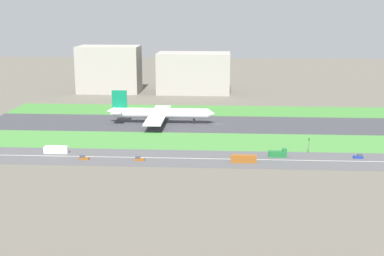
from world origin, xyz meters
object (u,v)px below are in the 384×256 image
(car_4, at_px, (84,158))
(car_0, at_px, (359,157))
(airliner, at_px, (159,113))
(bus_0, at_px, (244,159))
(bus_1, at_px, (56,150))
(traffic_light, at_px, (309,144))
(car_3, at_px, (139,159))
(terminal_building, at_px, (109,69))
(truck_2, at_px, (278,154))
(hangar_building, at_px, (194,73))
(fuel_tank_west, at_px, (196,76))

(car_4, xyz_separation_m, car_0, (126.72, 10.00, 0.00))
(airliner, relative_size, bus_0, 5.60)
(bus_1, distance_m, traffic_light, 121.18)
(airliner, bearing_deg, car_3, -89.54)
(airliner, relative_size, car_3, 14.77)
(car_3, xyz_separation_m, bus_1, (-41.65, 10.00, 0.90))
(bus_1, xyz_separation_m, terminal_building, (-12.90, 182.00, 16.72))
(truck_2, relative_size, car_0, 1.91)
(airliner, bearing_deg, hangar_building, 82.78)
(hangar_building, relative_size, fuel_tank_west, 2.51)
(bus_0, distance_m, car_3, 47.56)
(truck_2, relative_size, hangar_building, 0.15)
(bus_0, relative_size, car_4, 2.64)
(truck_2, distance_m, traffic_light, 17.46)
(truck_2, xyz_separation_m, traffic_light, (15.29, 7.99, 2.62))
(bus_0, bearing_deg, truck_2, -148.61)
(airliner, height_order, car_4, airliner)
(truck_2, bearing_deg, car_3, -171.11)
(terminal_building, relative_size, hangar_building, 0.85)
(car_3, bearing_deg, hangar_building, -94.11)
(car_3, bearing_deg, bus_0, -180.00)
(airliner, height_order, bus_1, airliner)
(bus_0, bearing_deg, terminal_building, -61.99)
(car_3, height_order, traffic_light, traffic_light)
(bus_0, height_order, terminal_building, terminal_building)
(fuel_tank_west, bearing_deg, hangar_building, -88.67)
(truck_2, relative_size, traffic_light, 1.17)
(car_4, distance_m, traffic_light, 106.52)
(car_4, bearing_deg, bus_0, -180.00)
(truck_2, xyz_separation_m, bus_0, (-16.39, -10.00, 0.15))
(bus_1, bearing_deg, bus_0, -6.40)
(bus_0, xyz_separation_m, bus_1, (-89.21, 10.00, 0.00))
(truck_2, bearing_deg, terminal_building, 123.07)
(truck_2, height_order, bus_1, truck_2)
(terminal_building, bearing_deg, bus_1, -85.95)
(car_4, bearing_deg, traffic_light, -170.27)
(car_4, distance_m, hangar_building, 196.60)
(truck_2, bearing_deg, car_4, -173.63)
(airliner, xyz_separation_m, car_0, (101.65, -68.00, -5.31))
(car_4, relative_size, fuel_tank_west, 0.19)
(bus_0, xyz_separation_m, car_4, (-73.25, 0.00, -0.90))
(car_4, height_order, car_0, same)
(bus_1, xyz_separation_m, car_4, (15.96, -10.00, -0.90))
(bus_1, height_order, fuel_tank_west, fuel_tank_west)
(car_3, distance_m, terminal_building, 200.38)
(truck_2, distance_m, bus_0, 19.20)
(bus_1, relative_size, car_0, 2.64)
(hangar_building, distance_m, fuel_tank_west, 45.74)
(hangar_building, bearing_deg, terminal_building, 180.00)
(hangar_building, bearing_deg, fuel_tank_west, 91.33)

